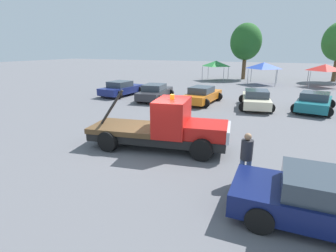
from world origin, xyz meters
TOP-DOWN VIEW (x-y plane):
  - ground_plane at (0.00, 0.00)m, footprint 160.00×160.00m
  - tow_truck at (0.36, 0.06)m, footprint 6.24×2.88m
  - foreground_car at (6.25, -3.07)m, footprint 4.93×2.10m
  - person_near_truck at (3.97, -1.67)m, footprint 0.38×0.38m
  - parked_car_navy at (-8.97, 10.58)m, footprint 2.74×4.66m
  - parked_car_charcoal at (-5.19, 10.00)m, footprint 2.81×4.97m
  - parked_car_orange at (-1.11, 10.22)m, footprint 2.56×4.75m
  - parked_car_cream at (2.99, 10.19)m, footprint 2.88×4.81m
  - parked_car_teal at (6.80, 10.74)m, footprint 2.98×4.66m
  - canopy_tent_green at (-4.05, 25.98)m, footprint 2.94×2.94m
  - canopy_tent_blue at (2.19, 24.27)m, footprint 3.15×3.15m
  - canopy_tent_red at (8.65, 24.75)m, footprint 2.97×2.97m
  - tree_left at (-0.81, 29.12)m, footprint 4.22×4.22m

SIDE VIEW (x-z plane):
  - ground_plane at x=0.00m, z-range 0.00..0.00m
  - parked_car_orange at x=-1.11m, z-range -0.02..1.32m
  - parked_car_cream at x=2.99m, z-range -0.02..1.32m
  - parked_car_navy at x=-8.97m, z-range -0.02..1.32m
  - parked_car_teal at x=6.80m, z-range -0.02..1.32m
  - parked_car_charcoal at x=-5.19m, z-range -0.02..1.32m
  - foreground_car at x=6.25m, z-range -0.02..1.32m
  - tow_truck at x=0.36m, z-range -0.32..2.19m
  - person_near_truck at x=3.97m, z-range 0.13..1.82m
  - canopy_tent_red at x=8.65m, z-range 0.90..3.42m
  - canopy_tent_blue at x=2.19m, z-range 0.93..3.54m
  - canopy_tent_green at x=-4.05m, z-range 0.94..3.56m
  - tree_left at x=-0.81m, z-range 1.29..8.83m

